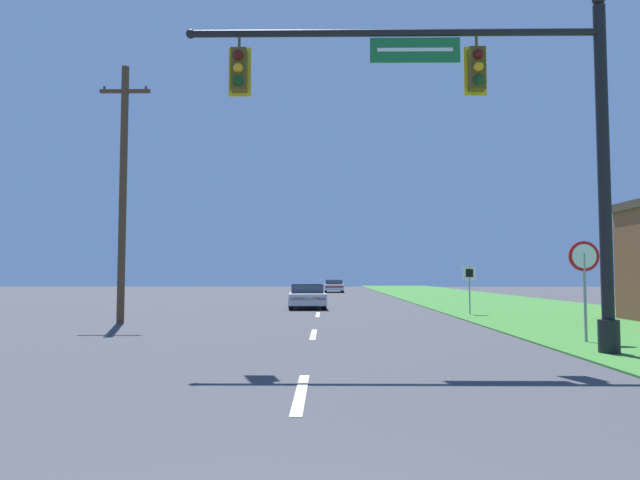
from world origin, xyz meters
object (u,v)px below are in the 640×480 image
object	(u,v)px
stop_sign	(584,268)
far_car	(334,286)
signal_mast	(500,132)
route_sign_post	(469,279)
utility_pole_near	(123,189)
car_ahead	(307,296)

from	to	relation	value
stop_sign	far_car	bearing A→B (deg)	97.85
far_car	signal_mast	bearing A→B (deg)	-85.98
route_sign_post	utility_pole_near	distance (m)	14.29
car_ahead	far_car	distance (m)	26.65
car_ahead	stop_sign	world-z (taller)	stop_sign
stop_sign	route_sign_post	xyz separation A→B (m)	(-0.41, 9.85, -0.34)
signal_mast	route_sign_post	bearing A→B (deg)	79.25
car_ahead	route_sign_post	bearing A→B (deg)	-36.17
car_ahead	utility_pole_near	bearing A→B (deg)	-123.84
far_car	stop_sign	distance (m)	41.99
route_sign_post	signal_mast	bearing A→B (deg)	-100.75
signal_mast	utility_pole_near	xyz separation A→B (m)	(-11.03, 7.70, -0.06)
car_ahead	signal_mast	bearing A→B (deg)	-74.31
signal_mast	car_ahead	distance (m)	18.17
far_car	stop_sign	world-z (taller)	stop_sign
stop_sign	car_ahead	bearing A→B (deg)	116.42
stop_sign	route_sign_post	bearing A→B (deg)	92.39
route_sign_post	car_ahead	bearing A→B (deg)	143.83
route_sign_post	utility_pole_near	bearing A→B (deg)	-162.55
signal_mast	far_car	size ratio (longest dim) A/B	2.00
far_car	utility_pole_near	distance (m)	37.02
signal_mast	route_sign_post	distance (m)	12.52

